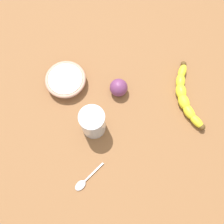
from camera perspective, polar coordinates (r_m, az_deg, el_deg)
name	(u,v)px	position (r cm, az deg, el deg)	size (l,w,h in cm)	color
wooden_tabletop	(124,94)	(88.67, 2.61, 4.07)	(120.00, 120.00, 3.00)	brown
banana	(185,96)	(88.03, 15.76, 3.37)	(23.41, 10.09, 3.43)	yellow
smoothie_glass	(93,123)	(78.33, -4.22, -2.36)	(7.62, 7.62, 10.98)	silver
ceramic_bowl	(66,80)	(87.88, -10.09, 6.86)	(13.47, 13.47, 3.59)	tan
plum_fruit	(119,88)	(84.64, 1.47, 5.38)	(5.85, 5.85, 5.85)	#6B3360
teaspoon	(82,184)	(80.31, -6.59, -15.37)	(5.10, 11.04, 0.80)	silver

